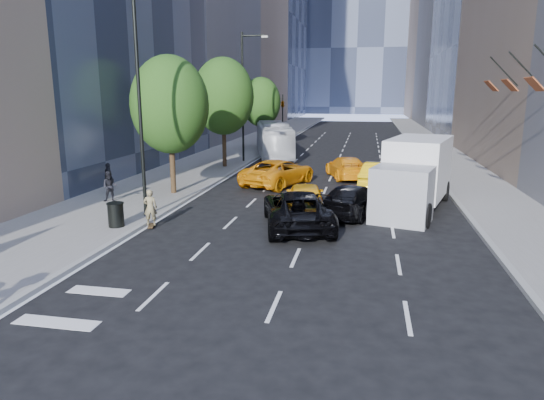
% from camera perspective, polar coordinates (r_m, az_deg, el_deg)
% --- Properties ---
extents(ground, '(160.00, 160.00, 0.00)m').
position_cam_1_polar(ground, '(17.26, -0.52, -6.58)').
color(ground, black).
rests_on(ground, ground).
extents(sidewalk_left, '(6.00, 120.00, 0.15)m').
position_cam_1_polar(sidewalk_left, '(47.90, -3.90, 5.92)').
color(sidewalk_left, slate).
rests_on(sidewalk_left, ground).
extents(sidewalk_right, '(4.00, 120.00, 0.15)m').
position_cam_1_polar(sidewalk_right, '(46.79, 19.31, 5.08)').
color(sidewalk_right, slate).
rests_on(sidewalk_right, ground).
extents(lamp_near, '(2.13, 0.22, 10.00)m').
position_cam_1_polar(lamp_near, '(22.15, -15.00, 12.58)').
color(lamp_near, black).
rests_on(lamp_near, sidewalk_left).
extents(lamp_far, '(2.13, 0.22, 10.00)m').
position_cam_1_polar(lamp_far, '(39.15, -3.22, 12.84)').
color(lamp_far, black).
rests_on(lamp_far, sidewalk_left).
extents(tree_near, '(4.20, 4.20, 7.46)m').
position_cam_1_polar(tree_near, '(27.08, -11.93, 10.89)').
color(tree_near, '#2D2211').
rests_on(tree_near, sidewalk_left).
extents(tree_mid, '(4.50, 4.50, 7.99)m').
position_cam_1_polar(tree_mid, '(36.50, -5.76, 12.03)').
color(tree_mid, '#2D2211').
rests_on(tree_mid, sidewalk_left).
extents(tree_far, '(3.90, 3.90, 6.92)m').
position_cam_1_polar(tree_far, '(49.10, -1.30, 11.44)').
color(tree_far, '#2D2211').
rests_on(tree_far, sidewalk_left).
extents(traffic_signal, '(2.48, 0.53, 5.20)m').
position_cam_1_polar(traffic_signal, '(56.81, 1.26, 11.21)').
color(traffic_signal, black).
rests_on(traffic_signal, sidewalk_left).
extents(facade_flags, '(1.85, 13.30, 2.05)m').
position_cam_1_polar(facade_flags, '(26.99, 27.58, 12.33)').
color(facade_flags, black).
rests_on(facade_flags, ground).
extents(skateboarder, '(0.65, 0.52, 1.56)m').
position_cam_1_polar(skateboarder, '(21.14, -14.11, -1.14)').
color(skateboarder, olive).
rests_on(skateboarder, ground).
extents(black_sedan_lincoln, '(4.00, 6.24, 1.60)m').
position_cam_1_polar(black_sedan_lincoln, '(20.57, 2.98, -1.09)').
color(black_sedan_lincoln, black).
rests_on(black_sedan_lincoln, ground).
extents(black_sedan_mercedes, '(3.32, 5.34, 1.44)m').
position_cam_1_polar(black_sedan_mercedes, '(22.96, 9.43, 0.01)').
color(black_sedan_mercedes, black).
rests_on(black_sedan_mercedes, ground).
extents(taxi_a, '(2.45, 4.63, 1.50)m').
position_cam_1_polar(taxi_a, '(23.16, 3.91, 0.33)').
color(taxi_a, '#FFB10D').
rests_on(taxi_a, ground).
extents(taxi_b, '(2.70, 5.25, 1.65)m').
position_cam_1_polar(taxi_b, '(29.28, 12.72, 2.80)').
color(taxi_b, yellow).
rests_on(taxi_b, ground).
extents(taxi_c, '(4.49, 6.30, 1.59)m').
position_cam_1_polar(taxi_c, '(29.98, 0.77, 3.29)').
color(taxi_c, orange).
rests_on(taxi_c, ground).
extents(taxi_d, '(3.33, 5.35, 1.45)m').
position_cam_1_polar(taxi_d, '(32.75, 8.73, 3.81)').
color(taxi_d, '#FF9B0D').
rests_on(taxi_d, ground).
extents(city_bus, '(5.33, 11.16, 3.03)m').
position_cam_1_polar(city_bus, '(43.20, 0.23, 7.14)').
color(city_bus, silver).
rests_on(city_bus, ground).
extents(box_truck, '(4.43, 7.60, 3.43)m').
position_cam_1_polar(box_truck, '(24.53, 16.40, 2.91)').
color(box_truck, silver).
rests_on(box_truck, ground).
extents(pedestrian_a, '(0.93, 0.82, 1.58)m').
position_cam_1_polar(pedestrian_a, '(26.09, -18.51, 1.53)').
color(pedestrian_a, black).
rests_on(pedestrian_a, sidewalk_left).
extents(pedestrian_b, '(0.98, 0.90, 1.62)m').
position_cam_1_polar(pedestrian_b, '(28.85, -18.66, 2.57)').
color(pedestrian_b, black).
rests_on(pedestrian_b, sidewalk_left).
extents(trash_can, '(0.65, 0.65, 0.97)m').
position_cam_1_polar(trash_can, '(21.24, -17.89, -1.71)').
color(trash_can, black).
rests_on(trash_can, sidewalk_left).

